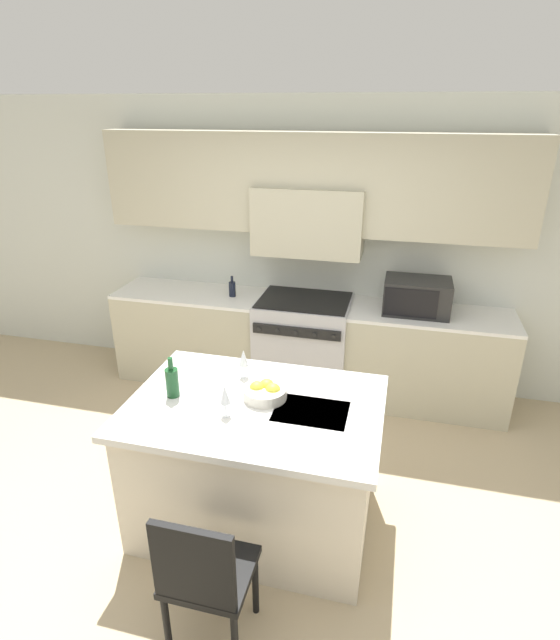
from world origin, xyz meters
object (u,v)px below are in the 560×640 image
object	(u,v)px
oil_bottle_on_counter	(232,289)
wine_bottle	(172,382)
microwave	(417,296)
wine_glass_far	(243,359)
fruit_bowl	(265,391)
range_stove	(303,345)
wine_glass_near	(225,396)
island_chair	(204,574)

from	to	relation	value
oil_bottle_on_counter	wine_bottle	bearing A→B (deg)	-82.69
microwave	wine_bottle	world-z (taller)	microwave
microwave	wine_glass_far	xyz separation A→B (m)	(-1.12, -1.47, -0.01)
wine_glass_far	fruit_bowl	bearing A→B (deg)	-45.80
fruit_bowl	oil_bottle_on_counter	bearing A→B (deg)	115.47
wine_bottle	microwave	bearing A→B (deg)	50.79
wine_bottle	wine_glass_far	xyz separation A→B (m)	(0.36, 0.34, 0.03)
range_stove	oil_bottle_on_counter	xyz separation A→B (m)	(-0.71, 0.01, 0.51)
range_stove	wine_glass_near	world-z (taller)	wine_glass_near
wine_glass_near	wine_glass_far	xyz separation A→B (m)	(-0.04, 0.46, 0.00)
microwave	wine_bottle	xyz separation A→B (m)	(-1.47, -1.81, -0.05)
fruit_bowl	wine_glass_far	bearing A→B (deg)	134.20
range_stove	wine_glass_near	size ratio (longest dim) A/B	4.74
fruit_bowl	oil_bottle_on_counter	distance (m)	1.85
island_chair	wine_bottle	xyz separation A→B (m)	(-0.53, 0.87, 0.50)
wine_bottle	wine_glass_near	size ratio (longest dim) A/B	1.34
range_stove	island_chair	size ratio (longest dim) A/B	1.04
wine_glass_near	island_chair	bearing A→B (deg)	-79.49
microwave	wine_glass_near	size ratio (longest dim) A/B	2.83
range_stove	wine_bottle	world-z (taller)	wine_bottle
island_chair	wine_glass_far	world-z (taller)	wine_glass_far
microwave	wine_bottle	bearing A→B (deg)	-129.21
microwave	range_stove	bearing A→B (deg)	-178.93
wine_glass_near	microwave	bearing A→B (deg)	60.84
microwave	fruit_bowl	size ratio (longest dim) A/B	2.08
island_chair	oil_bottle_on_counter	size ratio (longest dim) A/B	4.52
wine_glass_near	fruit_bowl	xyz separation A→B (m)	(0.17, 0.25, -0.09)
island_chair	fruit_bowl	xyz separation A→B (m)	(0.03, 0.99, 0.44)
range_stove	fruit_bowl	distance (m)	1.74
microwave	island_chair	bearing A→B (deg)	-109.36
range_stove	wine_glass_far	xyz separation A→B (m)	(-0.12, -1.45, 0.58)
range_stove	oil_bottle_on_counter	distance (m)	0.87
range_stove	wine_glass_near	xyz separation A→B (m)	(-0.08, -1.91, 0.58)
range_stove	island_chair	world-z (taller)	range_stove
island_chair	wine_glass_near	distance (m)	0.93
island_chair	fruit_bowl	world-z (taller)	fruit_bowl
range_stove	fruit_bowl	xyz separation A→B (m)	(0.09, -1.67, 0.49)
wine_glass_far	fruit_bowl	size ratio (longest dim) A/B	0.73
range_stove	wine_bottle	distance (m)	1.93
fruit_bowl	oil_bottle_on_counter	world-z (taller)	oil_bottle_on_counter
range_stove	wine_bottle	bearing A→B (deg)	-104.88
island_chair	wine_bottle	size ratio (longest dim) A/B	3.41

